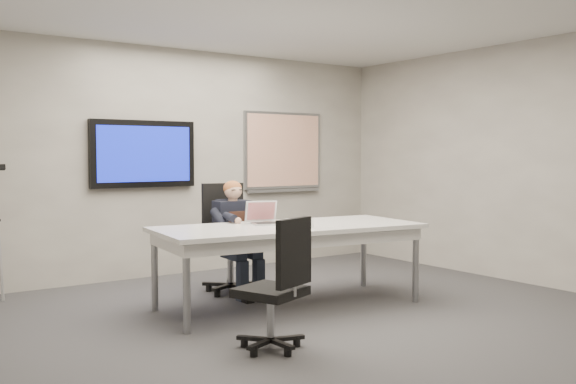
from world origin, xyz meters
TOP-DOWN VIEW (x-y plane):
  - floor at (0.00, 0.00)m, footprint 6.00×6.00m
  - ceiling at (0.00, 0.00)m, footprint 6.00×6.00m
  - wall_back at (0.00, 3.00)m, footprint 6.00×0.02m
  - wall_right at (3.00, 0.00)m, footprint 0.02×6.00m
  - conference_table at (0.10, 0.78)m, footprint 2.71×1.38m
  - tv_display at (-0.50, 2.95)m, footprint 1.30×0.09m
  - whiteboard at (1.55, 2.97)m, footprint 1.25×0.08m
  - office_chair_far at (-0.05, 1.71)m, footprint 0.65×0.65m
  - office_chair_near at (-0.81, -0.33)m, footprint 0.63×0.63m
  - seated_person at (-0.06, 1.46)m, footprint 0.39×0.66m
  - laptop at (-0.02, 1.01)m, footprint 0.37×0.38m
  - name_tent at (0.02, 0.50)m, footprint 0.25×0.16m
  - pen at (0.02, 0.40)m, footprint 0.02×0.14m

SIDE VIEW (x-z plane):
  - floor at x=0.00m, z-range -0.01..0.01m
  - office_chair_near at x=-0.81m, z-range -0.19..0.83m
  - office_chair_far at x=-0.05m, z-range -0.22..0.95m
  - seated_person at x=-0.06m, z-range -0.12..1.10m
  - conference_table at x=0.10m, z-range 0.31..1.11m
  - pen at x=0.02m, z-range 0.80..0.81m
  - name_tent at x=0.02m, z-range 0.80..0.90m
  - laptop at x=-0.02m, z-range 0.74..0.97m
  - wall_back at x=0.00m, z-range 0.00..2.80m
  - wall_right at x=3.00m, z-range 0.00..2.80m
  - tv_display at x=-0.50m, z-range 1.10..1.90m
  - whiteboard at x=1.55m, z-range 0.98..2.08m
  - ceiling at x=0.00m, z-range 2.79..2.81m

